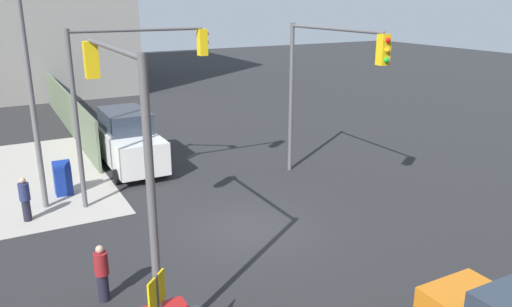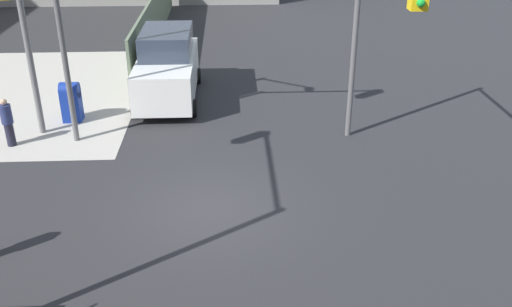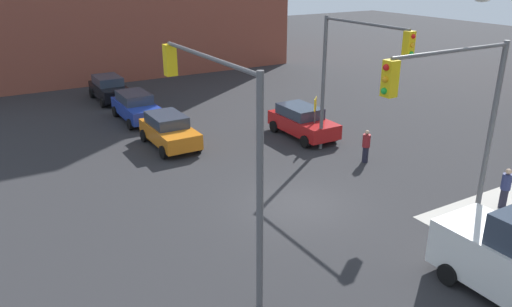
{
  "view_description": "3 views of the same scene",
  "coord_description": "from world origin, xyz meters",
  "px_view_note": "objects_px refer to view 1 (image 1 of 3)",
  "views": [
    {
      "loc": [
        -13.69,
        7.07,
        7.43
      ],
      "look_at": [
        -0.72,
        0.06,
        2.86
      ],
      "focal_mm": 35.0,
      "sensor_mm": 36.0,
      "label": 1
    },
    {
      "loc": [
        -12.83,
        -0.58,
        7.87
      ],
      "look_at": [
        -0.5,
        -1.17,
        1.83
      ],
      "focal_mm": 40.0,
      "sensor_mm": 36.0,
      "label": 2
    },
    {
      "loc": [
        14.04,
        -10.28,
        8.8
      ],
      "look_at": [
        -0.03,
        -1.92,
        2.48
      ],
      "focal_mm": 35.0,
      "sensor_mm": 36.0,
      "label": 3
    }
  ],
  "objects_px": {
    "traffic_signal_ne_corner": "(129,80)",
    "pedestrian_waiting": "(25,199)",
    "van_white_delivery": "(128,140)",
    "mailbox_blue": "(62,176)",
    "pedestrian_crossing": "(102,272)",
    "traffic_signal_nw_corner": "(122,127)",
    "traffic_signal_se_corner": "(323,74)",
    "street_lamp_corner": "(40,82)"
  },
  "relations": [
    {
      "from": "traffic_signal_ne_corner",
      "to": "pedestrian_waiting",
      "type": "distance_m",
      "value": 5.52
    },
    {
      "from": "traffic_signal_ne_corner",
      "to": "van_white_delivery",
      "type": "height_order",
      "value": "traffic_signal_ne_corner"
    },
    {
      "from": "van_white_delivery",
      "to": "pedestrian_waiting",
      "type": "distance_m",
      "value": 6.27
    },
    {
      "from": "mailbox_blue",
      "to": "van_white_delivery",
      "type": "height_order",
      "value": "van_white_delivery"
    },
    {
      "from": "van_white_delivery",
      "to": "pedestrian_crossing",
      "type": "height_order",
      "value": "van_white_delivery"
    },
    {
      "from": "traffic_signal_nw_corner",
      "to": "pedestrian_waiting",
      "type": "relative_size",
      "value": 4.04
    },
    {
      "from": "traffic_signal_se_corner",
      "to": "mailbox_blue",
      "type": "height_order",
      "value": "traffic_signal_se_corner"
    },
    {
      "from": "pedestrian_crossing",
      "to": "van_white_delivery",
      "type": "bearing_deg",
      "value": 38.34
    },
    {
      "from": "traffic_signal_nw_corner",
      "to": "pedestrian_crossing",
      "type": "bearing_deg",
      "value": 57.52
    },
    {
      "from": "pedestrian_crossing",
      "to": "pedestrian_waiting",
      "type": "height_order",
      "value": "pedestrian_waiting"
    },
    {
      "from": "mailbox_blue",
      "to": "street_lamp_corner",
      "type": "bearing_deg",
      "value": 157.79
    },
    {
      "from": "traffic_signal_nw_corner",
      "to": "pedestrian_crossing",
      "type": "distance_m",
      "value": 3.91
    },
    {
      "from": "van_white_delivery",
      "to": "pedestrian_waiting",
      "type": "bearing_deg",
      "value": 131.26
    },
    {
      "from": "traffic_signal_nw_corner",
      "to": "pedestrian_waiting",
      "type": "bearing_deg",
      "value": 16.75
    },
    {
      "from": "street_lamp_corner",
      "to": "mailbox_blue",
      "type": "relative_size",
      "value": 5.59
    },
    {
      "from": "traffic_signal_se_corner",
      "to": "mailbox_blue",
      "type": "xyz_separation_m",
      "value": [
        3.98,
        9.5,
        -3.89
      ]
    },
    {
      "from": "pedestrian_crossing",
      "to": "traffic_signal_se_corner",
      "type": "bearing_deg",
      "value": -9.91
    },
    {
      "from": "street_lamp_corner",
      "to": "pedestrian_crossing",
      "type": "bearing_deg",
      "value": -177.62
    },
    {
      "from": "pedestrian_waiting",
      "to": "pedestrian_crossing",
      "type": "bearing_deg",
      "value": -145.3
    },
    {
      "from": "traffic_signal_nw_corner",
      "to": "traffic_signal_se_corner",
      "type": "bearing_deg",
      "value": -62.59
    },
    {
      "from": "traffic_signal_se_corner",
      "to": "van_white_delivery",
      "type": "relative_size",
      "value": 1.2
    },
    {
      "from": "van_white_delivery",
      "to": "pedestrian_crossing",
      "type": "xyz_separation_m",
      "value": [
        -10.32,
        3.4,
        -0.48
      ]
    },
    {
      "from": "pedestrian_waiting",
      "to": "van_white_delivery",
      "type": "bearing_deg",
      "value": -25.88
    },
    {
      "from": "mailbox_blue",
      "to": "van_white_delivery",
      "type": "distance_m",
      "value": 3.87
    },
    {
      "from": "traffic_signal_nw_corner",
      "to": "van_white_delivery",
      "type": "bearing_deg",
      "value": -14.08
    },
    {
      "from": "traffic_signal_nw_corner",
      "to": "street_lamp_corner",
      "type": "xyz_separation_m",
      "value": [
        7.44,
        0.99,
        0.08
      ]
    },
    {
      "from": "traffic_signal_ne_corner",
      "to": "pedestrian_waiting",
      "type": "xyz_separation_m",
      "value": [
        -0.3,
        4.0,
        -3.79
      ]
    },
    {
      "from": "van_white_delivery",
      "to": "pedestrian_crossing",
      "type": "distance_m",
      "value": 10.88
    },
    {
      "from": "traffic_signal_ne_corner",
      "to": "mailbox_blue",
      "type": "distance_m",
      "value": 4.9
    },
    {
      "from": "mailbox_blue",
      "to": "pedestrian_waiting",
      "type": "height_order",
      "value": "pedestrian_waiting"
    },
    {
      "from": "traffic_signal_ne_corner",
      "to": "pedestrian_crossing",
      "type": "distance_m",
      "value": 8.01
    },
    {
      "from": "traffic_signal_ne_corner",
      "to": "van_white_delivery",
      "type": "bearing_deg",
      "value": -10.37
    },
    {
      "from": "traffic_signal_se_corner",
      "to": "traffic_signal_ne_corner",
      "type": "relative_size",
      "value": 1.0
    },
    {
      "from": "pedestrian_crossing",
      "to": "pedestrian_waiting",
      "type": "xyz_separation_m",
      "value": [
        6.2,
        1.3,
        0.03
      ]
    },
    {
      "from": "street_lamp_corner",
      "to": "mailbox_blue",
      "type": "bearing_deg",
      "value": -22.21
    },
    {
      "from": "traffic_signal_ne_corner",
      "to": "mailbox_blue",
      "type": "bearing_deg",
      "value": 55.79
    },
    {
      "from": "traffic_signal_ne_corner",
      "to": "street_lamp_corner",
      "type": "height_order",
      "value": "street_lamp_corner"
    },
    {
      "from": "traffic_signal_nw_corner",
      "to": "traffic_signal_se_corner",
      "type": "distance_m",
      "value": 10.14
    },
    {
      "from": "traffic_signal_ne_corner",
      "to": "pedestrian_waiting",
      "type": "height_order",
      "value": "traffic_signal_ne_corner"
    },
    {
      "from": "traffic_signal_se_corner",
      "to": "pedestrian_crossing",
      "type": "distance_m",
      "value": 11.26
    },
    {
      "from": "pedestrian_crossing",
      "to": "mailbox_blue",
      "type": "bearing_deg",
      "value": 55.17
    },
    {
      "from": "traffic_signal_se_corner",
      "to": "pedestrian_crossing",
      "type": "relative_size",
      "value": 4.16
    }
  ]
}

